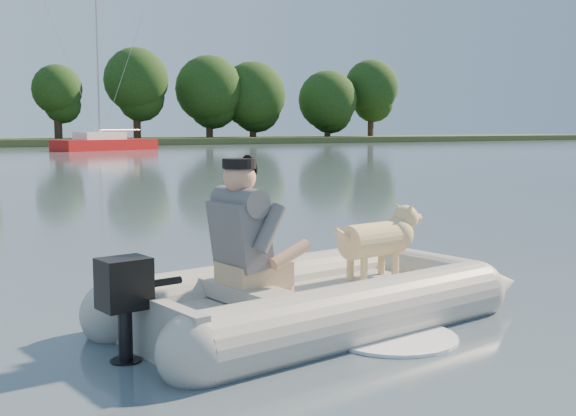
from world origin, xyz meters
TOP-DOWN VIEW (x-y plane):
  - water at (0.00, 0.00)m, footprint 160.00×160.00m
  - treeline at (9.34, 61.06)m, footprint 90.54×7.35m
  - dinghy at (-0.47, 0.03)m, footprint 5.32×3.97m
  - man at (-1.22, -0.02)m, footprint 0.86×0.77m
  - dog at (0.21, 0.18)m, footprint 1.04×0.49m
  - outboard_motor at (-2.23, -0.21)m, footprint 0.48×0.37m
  - sailboat at (10.94, 45.15)m, footprint 7.90×4.78m

SIDE VIEW (x-z plane):
  - water at x=0.00m, z-range 0.00..0.00m
  - outboard_motor at x=-2.23m, z-range -0.09..0.75m
  - sailboat at x=10.94m, z-range -4.75..5.67m
  - dog at x=0.21m, z-range 0.22..0.89m
  - dinghy at x=-0.47m, z-range -0.10..1.38m
  - man at x=-1.22m, z-range 0.26..1.41m
  - treeline at x=9.34m, z-range 0.73..10.00m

